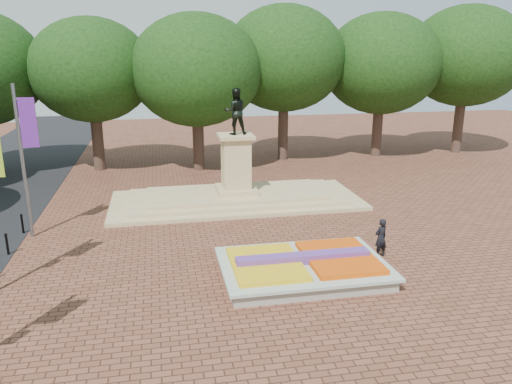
{
  "coord_description": "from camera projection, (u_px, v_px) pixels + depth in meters",
  "views": [
    {
      "loc": [
        -4.19,
        -18.9,
        8.41
      ],
      "look_at": [
        0.01,
        2.32,
        2.2
      ],
      "focal_mm": 35.0,
      "sensor_mm": 36.0,
      "label": 1
    }
  ],
  "objects": [
    {
      "name": "ground",
      "position": [
        266.0,
        257.0,
        20.92
      ],
      "size": [
        90.0,
        90.0,
        0.0
      ],
      "primitive_type": "plane",
      "color": "brown",
      "rests_on": "ground"
    },
    {
      "name": "flower_bed",
      "position": [
        304.0,
        267.0,
        19.13
      ],
      "size": [
        6.3,
        4.3,
        0.91
      ],
      "color": "gray",
      "rests_on": "ground"
    },
    {
      "name": "monument",
      "position": [
        236.0,
        187.0,
        28.22
      ],
      "size": [
        14.0,
        6.0,
        6.4
      ],
      "color": "tan",
      "rests_on": "ground"
    },
    {
      "name": "tree_row_back",
      "position": [
        245.0,
        74.0,
        36.49
      ],
      "size": [
        44.8,
        8.8,
        10.43
      ],
      "color": "#37261E",
      "rests_on": "ground"
    },
    {
      "name": "pedestrian",
      "position": [
        381.0,
        238.0,
        20.79
      ],
      "size": [
        0.7,
        0.57,
        1.67
      ],
      "primitive_type": "imported",
      "rotation": [
        0.0,
        0.0,
        3.47
      ],
      "color": "black",
      "rests_on": "ground"
    }
  ]
}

